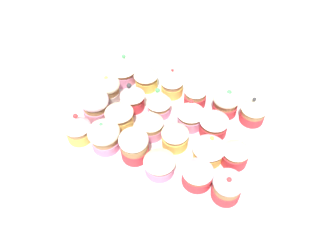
{
  "coord_description": "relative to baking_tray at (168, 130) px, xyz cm",
  "views": [
    {
      "loc": [
        17.95,
        -41.86,
        57.67
      ],
      "look_at": [
        0.0,
        0.0,
        4.2
      ],
      "focal_mm": 34.45,
      "sensor_mm": 36.0,
      "label": 1
    }
  ],
  "objects": [
    {
      "name": "cupcake_12",
      "position": [
        -16.67,
        2.98,
        4.15
      ],
      "size": [
        5.84,
        5.84,
        7.04
      ],
      "color": "white",
      "rests_on": "baking_tray"
    },
    {
      "name": "cupcake_9",
      "position": [
        3.06,
        -3.4,
        4.19
      ],
      "size": [
        5.79,
        5.79,
        7.05
      ],
      "color": "#EFC651",
      "rests_on": "baking_tray"
    },
    {
      "name": "baking_tray",
      "position": [
        0.0,
        0.0,
        0.0
      ],
      "size": [
        45.12,
        31.81,
        1.2
      ],
      "color": "silver",
      "rests_on": "ground_plane"
    },
    {
      "name": "cupcake_3",
      "position": [
        2.77,
        -10.71,
        4.04
      ],
      "size": [
        6.4,
        6.4,
        6.61
      ],
      "color": "pink",
      "rests_on": "baking_tray"
    },
    {
      "name": "cupcake_7",
      "position": [
        -10.42,
        -2.97,
        4.22
      ],
      "size": [
        6.36,
        6.36,
        6.93
      ],
      "color": "#EFC651",
      "rests_on": "baking_tray"
    },
    {
      "name": "cupcake_21",
      "position": [
        10.11,
        9.88,
        4.08
      ],
      "size": [
        6.31,
        6.31,
        6.95
      ],
      "color": "#D1333D",
      "rests_on": "baking_tray"
    },
    {
      "name": "cupcake_22",
      "position": [
        16.51,
        9.99,
        4.34
      ],
      "size": [
        5.86,
        5.86,
        7.49
      ],
      "color": "#D1333D",
      "rests_on": "baking_tray"
    },
    {
      "name": "cupcake_10",
      "position": [
        10.69,
        -3.87,
        4.08
      ],
      "size": [
        6.78,
        6.78,
        6.88
      ],
      "color": "#EFC651",
      "rests_on": "baking_tray"
    },
    {
      "name": "ground_plane",
      "position": [
        0.0,
        0.0,
        -2.1
      ],
      "size": [
        180.0,
        180.0,
        3.0
      ],
      "primitive_type": "cube",
      "color": "beige"
    },
    {
      "name": "cupcake_20",
      "position": [
        2.78,
        9.78,
        4.1
      ],
      "size": [
        5.23,
        5.23,
        7.0
      ],
      "color": "#D1333D",
      "rests_on": "baking_tray"
    },
    {
      "name": "cupcake_2",
      "position": [
        -3.43,
        -9.35,
        4.35
      ],
      "size": [
        6.03,
        6.03,
        7.31
      ],
      "color": "#D1333D",
      "rests_on": "baking_tray"
    },
    {
      "name": "cupcake_0",
      "position": [
        -16.64,
        -9.89,
        4.28
      ],
      "size": [
        5.64,
        5.64,
        7.54
      ],
      "color": "#EFC651",
      "rests_on": "baking_tray"
    },
    {
      "name": "cupcake_13",
      "position": [
        -10.1,
        2.82,
        4.41
      ],
      "size": [
        5.8,
        5.8,
        7.59
      ],
      "color": "#D1333D",
      "rests_on": "baking_tray"
    },
    {
      "name": "cupcake_6",
      "position": [
        -16.73,
        -2.63,
        4.16
      ],
      "size": [
        6.47,
        6.47,
        6.97
      ],
      "color": "pink",
      "rests_on": "baking_tray"
    },
    {
      "name": "cupcake_19",
      "position": [
        -3.56,
        10.77,
        4.57
      ],
      "size": [
        5.48,
        5.48,
        7.97
      ],
      "color": "#EFC651",
      "rests_on": "baking_tray"
    },
    {
      "name": "cupcake_17",
      "position": [
        -16.56,
        10.1,
        4.71
      ],
      "size": [
        6.7,
        6.7,
        8.11
      ],
      "color": "pink",
      "rests_on": "baking_tray"
    },
    {
      "name": "napkin",
      "position": [
        -31.0,
        8.24,
        -0.3
      ],
      "size": [
        13.62,
        15.25,
        0.6
      ],
      "primitive_type": "cube",
      "rotation": [
        0.0,
        0.0,
        -0.31
      ],
      "color": "white",
      "rests_on": "ground_plane"
    },
    {
      "name": "cupcake_8",
      "position": [
        -2.84,
        -2.75,
        4.4
      ],
      "size": [
        5.57,
        5.57,
        7.48
      ],
      "color": "pink",
      "rests_on": "baking_tray"
    },
    {
      "name": "cupcake_1",
      "position": [
        -10.28,
        -9.53,
        4.0
      ],
      "size": [
        6.74,
        6.74,
        6.73
      ],
      "color": "pink",
      "rests_on": "baking_tray"
    },
    {
      "name": "cupcake_14",
      "position": [
        -3.78,
        3.57,
        4.41
      ],
      "size": [
        5.68,
        5.68,
        7.73
      ],
      "color": "pink",
      "rests_on": "baking_tray"
    },
    {
      "name": "cupcake_16",
      "position": [
        9.51,
        3.07,
        4.27
      ],
      "size": [
        6.41,
        6.41,
        7.1
      ],
      "color": "#D1333D",
      "rests_on": "baking_tray"
    },
    {
      "name": "cupcake_4",
      "position": [
        10.46,
        -9.95,
        4.16
      ],
      "size": [
        6.21,
        6.21,
        6.97
      ],
      "color": "#D1333D",
      "rests_on": "baking_tray"
    },
    {
      "name": "cupcake_11",
      "position": [
        15.87,
        -2.62,
        4.14
      ],
      "size": [
        5.53,
        5.53,
        7.04
      ],
      "color": "#D1333D",
      "rests_on": "baking_tray"
    },
    {
      "name": "cupcake_15",
      "position": [
        4.07,
        3.12,
        4.29
      ],
      "size": [
        6.15,
        6.15,
        7.42
      ],
      "color": "pink",
      "rests_on": "baking_tray"
    },
    {
      "name": "cupcake_18",
      "position": [
        -10.32,
        10.4,
        4.45
      ],
      "size": [
        6.02,
        6.02,
        7.32
      ],
      "color": "#EFC651",
      "rests_on": "baking_tray"
    },
    {
      "name": "cupcake_5",
      "position": [
        16.5,
        -10.74,
        4.01
      ],
      "size": [
        5.67,
        5.67,
        7.02
      ],
      "color": "#D1333D",
      "rests_on": "baking_tray"
    }
  ]
}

